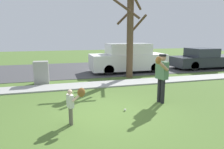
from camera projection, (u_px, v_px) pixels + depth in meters
name	position (u px, v px, depth m)	size (l,w,h in m)	color
ground_plane	(92.00, 86.00, 9.71)	(48.00, 48.00, 0.00)	#4C6B2D
sidewalk_strip	(91.00, 85.00, 9.80)	(36.00, 1.20, 0.06)	#A3A39E
road_surface	(79.00, 69.00, 14.53)	(36.00, 6.80, 0.02)	#424244
person_adult	(161.00, 73.00, 7.10)	(0.68, 0.79, 1.77)	black
person_child	(73.00, 101.00, 5.42)	(0.52, 0.34, 1.04)	#6B6656
baseball	(125.00, 110.00, 6.52)	(0.07, 0.07, 0.07)	white
utility_cabinet	(41.00, 73.00, 10.06)	(0.70, 0.53, 1.15)	gray
street_tree_near	(130.00, 34.00, 11.23)	(1.84, 1.88, 4.68)	brown
parked_van_white	(128.00, 58.00, 13.34)	(5.00, 1.95, 1.88)	silver
parked_pickup_dark	(204.00, 59.00, 14.91)	(5.20, 1.95, 1.48)	#23282D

